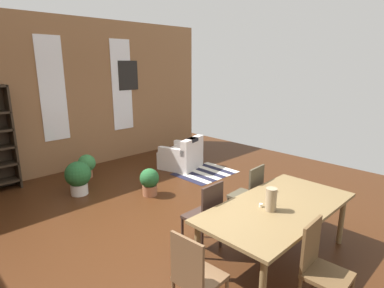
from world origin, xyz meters
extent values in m
plane|color=#3D1F0E|center=(0.00, 0.00, 0.00)|extent=(10.01, 10.01, 0.00)
cube|color=#926541|center=(0.00, 3.91, 1.70)|extent=(8.29, 0.12, 3.39)
cube|color=white|center=(0.00, 3.84, 1.86)|extent=(0.55, 0.02, 2.20)
cube|color=white|center=(1.70, 3.84, 1.86)|extent=(0.55, 0.02, 2.20)
cube|color=brown|center=(0.59, -1.28, 0.71)|extent=(2.11, 1.06, 0.04)
cylinder|color=brown|center=(1.54, -1.71, 0.35)|extent=(0.07, 0.07, 0.69)
cylinder|color=brown|center=(-0.37, -0.85, 0.35)|extent=(0.07, 0.07, 0.69)
cylinder|color=brown|center=(1.54, -0.85, 0.35)|extent=(0.07, 0.07, 0.69)
cylinder|color=#998466|center=(0.41, -1.28, 0.87)|extent=(0.13, 0.13, 0.28)
cylinder|color=silver|center=(0.94, -1.03, 0.75)|extent=(0.04, 0.04, 0.03)
cylinder|color=silver|center=(0.41, -1.15, 0.75)|extent=(0.04, 0.04, 0.04)
cube|color=#463F2F|center=(1.06, -0.45, 0.45)|extent=(0.43, 0.43, 0.04)
cube|color=#463F2F|center=(1.08, -0.64, 0.70)|extent=(0.38, 0.06, 0.50)
cylinder|color=#463F2F|center=(1.23, -0.26, 0.21)|extent=(0.04, 0.04, 0.43)
cylinder|color=#463F2F|center=(0.87, -0.29, 0.21)|extent=(0.04, 0.04, 0.43)
cylinder|color=#463F2F|center=(1.25, -0.62, 0.21)|extent=(0.04, 0.04, 0.43)
cylinder|color=#463F2F|center=(0.90, -0.65, 0.21)|extent=(0.04, 0.04, 0.43)
cube|color=brown|center=(-0.77, -1.28, 0.45)|extent=(0.42, 0.42, 0.04)
cube|color=brown|center=(-0.95, -1.29, 0.70)|extent=(0.05, 0.38, 0.50)
cylinder|color=brown|center=(-0.60, -1.09, 0.21)|extent=(0.04, 0.04, 0.43)
cube|color=brown|center=(0.11, -2.11, 0.45)|extent=(0.42, 0.42, 0.04)
cube|color=brown|center=(0.11, -1.93, 0.70)|extent=(0.38, 0.05, 0.50)
cylinder|color=brown|center=(0.29, -1.92, 0.21)|extent=(0.04, 0.04, 0.43)
cube|color=#34251F|center=(0.11, -0.45, 0.45)|extent=(0.40, 0.40, 0.04)
cube|color=#34251F|center=(0.12, -0.64, 0.70)|extent=(0.38, 0.03, 0.50)
cylinder|color=#34251F|center=(0.29, -0.27, 0.21)|extent=(0.04, 0.04, 0.43)
cylinder|color=#34251F|center=(-0.07, -0.28, 0.21)|extent=(0.04, 0.04, 0.43)
cylinder|color=#34251F|center=(0.30, -0.63, 0.21)|extent=(0.04, 0.04, 0.43)
cylinder|color=#34251F|center=(-0.06, -0.64, 0.21)|extent=(0.04, 0.04, 0.43)
cube|color=#2D2319|center=(-0.94, 3.63, 1.01)|extent=(0.04, 0.34, 2.02)
cube|color=silver|center=(2.17, 2.21, 0.20)|extent=(0.99, 0.99, 0.40)
cube|color=silver|center=(2.26, 1.90, 0.57)|extent=(0.81, 0.37, 0.35)
cube|color=silver|center=(2.50, 2.31, 0.48)|extent=(0.31, 0.73, 0.15)
cube|color=silver|center=(1.84, 2.12, 0.48)|extent=(0.31, 0.73, 0.15)
cube|color=black|center=(2.26, 1.90, 0.71)|extent=(0.32, 0.24, 0.08)
cylinder|color=silver|center=(-0.26, 2.38, 0.10)|extent=(0.31, 0.31, 0.21)
sphere|color=#235B2D|center=(-0.26, 2.38, 0.40)|extent=(0.48, 0.48, 0.48)
cylinder|color=#9E6042|center=(0.28, 3.12, 0.08)|extent=(0.21, 0.21, 0.17)
sphere|color=#387F42|center=(0.28, 3.12, 0.32)|extent=(0.38, 0.38, 0.38)
cylinder|color=#9E6042|center=(0.67, 1.42, 0.10)|extent=(0.27, 0.27, 0.19)
sphere|color=#235B2D|center=(0.67, 1.42, 0.34)|extent=(0.36, 0.36, 0.36)
cube|color=#1E1E33|center=(1.75, 1.52, 0.00)|extent=(0.16, 1.00, 0.01)
cube|color=silver|center=(1.90, 1.52, 0.00)|extent=(0.16, 1.00, 0.01)
cube|color=#1E1E33|center=(2.06, 1.52, 0.00)|extent=(0.16, 1.00, 0.01)
cube|color=silver|center=(2.22, 1.52, 0.00)|extent=(0.16, 1.00, 0.01)
cube|color=#1E1E33|center=(2.37, 1.52, 0.00)|extent=(0.16, 1.00, 0.01)
cube|color=silver|center=(2.53, 1.52, 0.00)|extent=(0.16, 1.00, 0.01)
cube|color=#1E1E33|center=(2.69, 1.52, 0.00)|extent=(0.16, 1.00, 0.01)
cube|color=silver|center=(2.84, 1.52, 0.00)|extent=(0.16, 1.00, 0.01)
cube|color=black|center=(1.89, 3.84, 2.10)|extent=(0.56, 0.03, 0.72)
camera|label=1|loc=(-2.60, -3.04, 2.41)|focal=29.36mm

